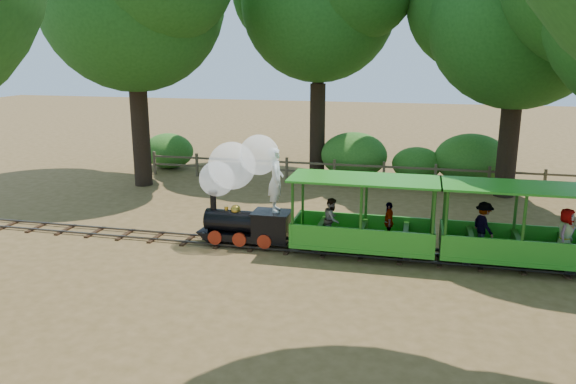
% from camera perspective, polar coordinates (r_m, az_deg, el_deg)
% --- Properties ---
extents(ground, '(90.00, 90.00, 0.00)m').
position_cam_1_polar(ground, '(15.38, 3.79, -6.09)').
color(ground, olive).
rests_on(ground, ground).
extents(track, '(22.00, 1.00, 0.10)m').
position_cam_1_polar(track, '(15.36, 3.80, -5.85)').
color(track, '#3F3D3A').
rests_on(track, ground).
extents(locomotive, '(2.78, 1.31, 3.20)m').
position_cam_1_polar(locomotive, '(15.49, -4.80, 0.97)').
color(locomotive, black).
rests_on(locomotive, ground).
extents(carriage_front, '(3.88, 1.59, 2.02)m').
position_cam_1_polar(carriage_front, '(15.00, 7.43, -3.47)').
color(carriage_front, '#2A8C1E').
rests_on(carriage_front, track).
extents(carriage_rear, '(3.88, 1.59, 2.02)m').
position_cam_1_polar(carriage_rear, '(15.15, 22.27, -4.14)').
color(carriage_rear, '#2A8C1E').
rests_on(carriage_rear, track).
extents(oak_ne, '(7.94, 6.99, 9.59)m').
position_cam_1_polar(oak_ne, '(22.08, 22.51, 16.85)').
color(oak_ne, '#2D2116').
rests_on(oak_ne, ground).
extents(fence, '(18.10, 0.10, 1.00)m').
position_cam_1_polar(fence, '(22.86, 7.21, 2.14)').
color(fence, brown).
rests_on(fence, ground).
extents(shrub_west, '(2.34, 1.80, 1.62)m').
position_cam_1_polar(shrub_west, '(26.48, -12.03, 4.11)').
color(shrub_west, '#2D6B1E').
rests_on(shrub_west, ground).
extents(shrub_mid_w, '(2.82, 2.17, 1.95)m').
position_cam_1_polar(shrub_mid_w, '(24.09, 6.71, 3.74)').
color(shrub_mid_w, '#2D6B1E').
rests_on(shrub_mid_w, ground).
extents(shrub_mid_e, '(2.06, 1.58, 1.42)m').
position_cam_1_polar(shrub_mid_e, '(23.98, 12.96, 2.78)').
color(shrub_mid_e, '#2D6B1E').
rests_on(shrub_mid_e, ground).
extents(shrub_east, '(2.97, 2.28, 2.06)m').
position_cam_1_polar(shrub_east, '(24.01, 18.12, 3.22)').
color(shrub_east, '#2D6B1E').
rests_on(shrub_east, ground).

